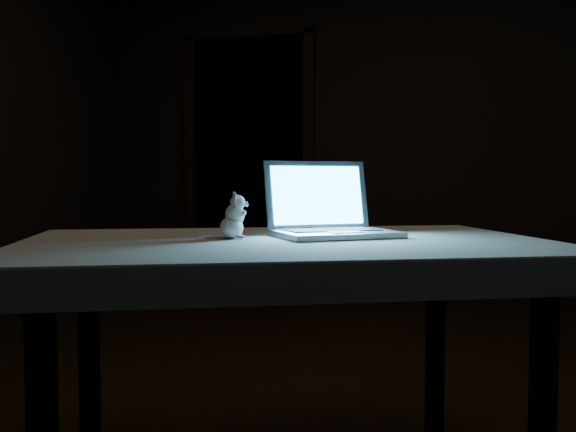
% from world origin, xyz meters
% --- Properties ---
extents(floor, '(5.00, 5.00, 0.00)m').
position_xyz_m(floor, '(0.00, 0.00, 0.00)').
color(floor, black).
rests_on(floor, ground).
extents(back_wall, '(4.50, 0.04, 2.60)m').
position_xyz_m(back_wall, '(0.00, 2.50, 1.30)').
color(back_wall, black).
rests_on(back_wall, ground).
extents(doorway, '(1.06, 0.36, 2.13)m').
position_xyz_m(doorway, '(-1.10, 2.50, 1.06)').
color(doorway, black).
rests_on(doorway, back_wall).
extents(table, '(1.63, 1.37, 0.75)m').
position_xyz_m(table, '(-0.01, -0.62, 0.37)').
color(table, black).
rests_on(table, floor).
extents(tablecloth, '(1.75, 1.48, 0.09)m').
position_xyz_m(tablecloth, '(-0.09, -0.60, 0.71)').
color(tablecloth, beige).
rests_on(tablecloth, table).
extents(laptop, '(0.46, 0.45, 0.24)m').
position_xyz_m(laptop, '(0.12, -0.50, 0.87)').
color(laptop, '#B5B6BB').
rests_on(laptop, tablecloth).
extents(plush_mouse, '(0.13, 0.13, 0.13)m').
position_xyz_m(plush_mouse, '(-0.17, -0.63, 0.82)').
color(plush_mouse, white).
rests_on(plush_mouse, tablecloth).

